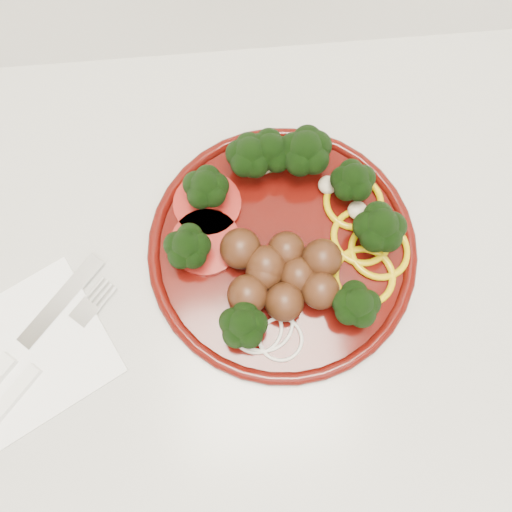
{
  "coord_description": "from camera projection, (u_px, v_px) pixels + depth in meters",
  "views": [
    {
      "loc": [
        -0.18,
        1.56,
        1.44
      ],
      "look_at": [
        -0.17,
        1.71,
        0.92
      ],
      "focal_mm": 35.0,
      "sensor_mm": 36.0,
      "label": 1
    }
  ],
  "objects": [
    {
      "name": "counter",
      "position": [
        340.0,
        325.0,
        0.99
      ],
      "size": [
        2.4,
        0.6,
        0.9
      ],
      "color": "silver",
      "rests_on": "ground"
    },
    {
      "name": "plate",
      "position": [
        283.0,
        238.0,
        0.54
      ],
      "size": [
        0.3,
        0.3,
        0.07
      ],
      "rotation": [
        0.0,
        0.0,
        -0.34
      ],
      "color": "#3D0805",
      "rests_on": "counter"
    },
    {
      "name": "napkin",
      "position": [
        33.0,
        349.0,
        0.53
      ],
      "size": [
        0.2,
        0.2,
        0.0
      ],
      "primitive_type": "cube",
      "rotation": [
        0.0,
        0.0,
        0.48
      ],
      "color": "white",
      "rests_on": "counter"
    },
    {
      "name": "knife",
      "position": [
        7.0,
        362.0,
        0.52
      ],
      "size": [
        0.16,
        0.18,
        0.01
      ],
      "rotation": [
        0.0,
        0.0,
        0.85
      ],
      "color": "silver",
      "rests_on": "napkin"
    },
    {
      "name": "fork",
      "position": [
        25.0,
        382.0,
        0.51
      ],
      "size": [
        0.14,
        0.16,
        0.01
      ],
      "rotation": [
        0.0,
        0.0,
        0.85
      ],
      "color": "white",
      "rests_on": "napkin"
    }
  ]
}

